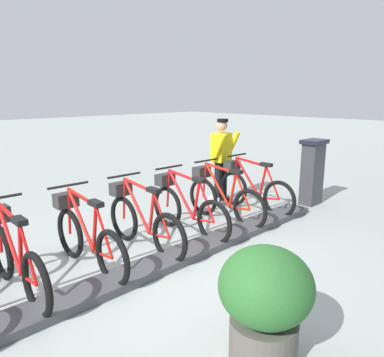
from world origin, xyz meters
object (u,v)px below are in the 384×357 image
object	(u,v)px
bike_docked_0	(252,188)
bike_docked_1	(222,197)
bike_docked_2	(186,207)
bike_docked_3	(142,220)
bike_docked_5	(14,257)
payment_kiosk	(312,171)
worker_near_rack	(222,157)
planter_bush	(265,299)
bike_docked_4	(86,236)

from	to	relation	value
bike_docked_0	bike_docked_1	distance (m)	0.85
bike_docked_2	bike_docked_3	size ratio (longest dim) A/B	1.00
bike_docked_1	bike_docked_5	world-z (taller)	same
bike_docked_1	bike_docked_5	distance (m)	3.40
bike_docked_3	bike_docked_5	distance (m)	1.70
bike_docked_0	bike_docked_1	size ratio (longest dim) A/B	1.00
payment_kiosk	worker_near_rack	distance (m)	1.79
bike_docked_0	worker_near_rack	size ratio (longest dim) A/B	1.04
bike_docked_0	planter_bush	size ratio (longest dim) A/B	1.77
bike_docked_5	bike_docked_4	bearing A→B (deg)	-90.00
planter_bush	bike_docked_0	bearing A→B (deg)	-52.19
bike_docked_2	bike_docked_1	bearing A→B (deg)	-90.00
bike_docked_5	planter_bush	xyz separation A→B (m)	(-2.48, -1.05, 0.11)
payment_kiosk	bike_docked_4	distance (m)	4.61
worker_near_rack	planter_bush	size ratio (longest dim) A/B	1.71
payment_kiosk	bike_docked_1	xyz separation A→B (m)	(0.57, 2.02, -0.24)
payment_kiosk	bike_docked_0	size ratio (longest dim) A/B	0.74
bike_docked_0	worker_near_rack	bearing A→B (deg)	-4.99
bike_docked_5	payment_kiosk	bearing A→B (deg)	-96.02
bike_docked_1	bike_docked_2	distance (m)	0.85
bike_docked_0	bike_docked_5	distance (m)	4.25
payment_kiosk	bike_docked_3	xyz separation A→B (m)	(0.57, 3.72, -0.24)
bike_docked_5	worker_near_rack	xyz separation A→B (m)	(0.82, -4.32, 0.48)
planter_bush	bike_docked_5	bearing A→B (deg)	22.95
bike_docked_2	bike_docked_5	world-z (taller)	same
bike_docked_0	bike_docked_2	xyz separation A→B (m)	(0.00, 1.70, 0.00)
worker_near_rack	bike_docked_3	bearing A→B (deg)	107.33
bike_docked_4	payment_kiosk	bearing A→B (deg)	-97.13
bike_docked_4	bike_docked_5	distance (m)	0.85
payment_kiosk	bike_docked_3	world-z (taller)	payment_kiosk
worker_near_rack	bike_docked_1	bearing A→B (deg)	131.59
bike_docked_1	planter_bush	size ratio (longest dim) A/B	1.77
bike_docked_1	bike_docked_5	bearing A→B (deg)	90.00
bike_docked_2	bike_docked_4	xyz separation A→B (m)	(0.00, 1.70, 0.00)
bike_docked_3	bike_docked_4	size ratio (longest dim) A/B	1.00
payment_kiosk	bike_docked_2	distance (m)	2.94
bike_docked_0	bike_docked_4	xyz separation A→B (m)	(0.00, 3.40, 0.00)
worker_near_rack	bike_docked_4	bearing A→B (deg)	103.26
bike_docked_1	worker_near_rack	distance (m)	1.32
bike_docked_1	bike_docked_3	xyz separation A→B (m)	(0.00, 1.70, 0.00)
bike_docked_1	bike_docked_4	size ratio (longest dim) A/B	1.00
bike_docked_0	bike_docked_4	world-z (taller)	same
bike_docked_1	bike_docked_2	size ratio (longest dim) A/B	1.00
bike_docked_1	bike_docked_2	xyz separation A→B (m)	(0.00, 0.85, 0.00)
payment_kiosk	bike_docked_0	distance (m)	1.32
payment_kiosk	bike_docked_5	size ratio (longest dim) A/B	0.74
bike_docked_1	bike_docked_5	size ratio (longest dim) A/B	1.00
bike_docked_3	bike_docked_0	bearing A→B (deg)	-90.00
bike_docked_0	planter_bush	xyz separation A→B (m)	(-2.48, 3.20, 0.11)
payment_kiosk	bike_docked_4	bearing A→B (deg)	82.87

